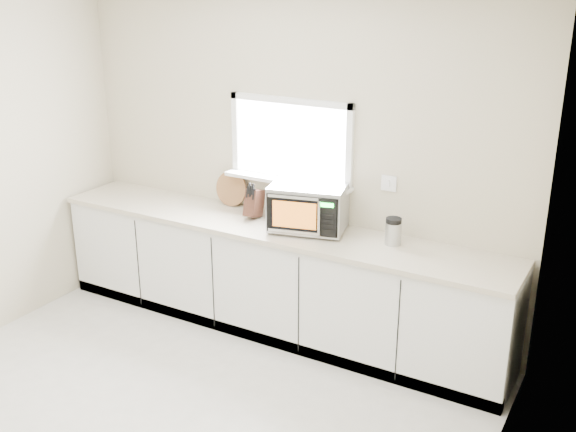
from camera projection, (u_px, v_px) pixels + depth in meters
The scene contains 7 objects.
back_wall at pixel (292, 163), 5.48m from camera, with size 4.00×0.17×2.70m.
cabinets at pixel (274, 279), 5.55m from camera, with size 3.92×0.60×0.88m, color silver.
countertop at pixel (273, 228), 5.39m from camera, with size 3.92×0.64×0.04m, color beige.
microwave at pixel (309, 206), 5.23m from camera, with size 0.66×0.57×0.37m.
knife_block at pixel (254, 203), 5.50m from camera, with size 0.11×0.22×0.31m.
cutting_board at pixel (231, 189), 5.80m from camera, with size 0.30×0.30×0.02m, color olive.
coffee_grinder at pixel (393, 231), 4.97m from camera, with size 0.15×0.15×0.21m.
Camera 1 is at (2.61, -2.62, 2.81)m, focal length 42.00 mm.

